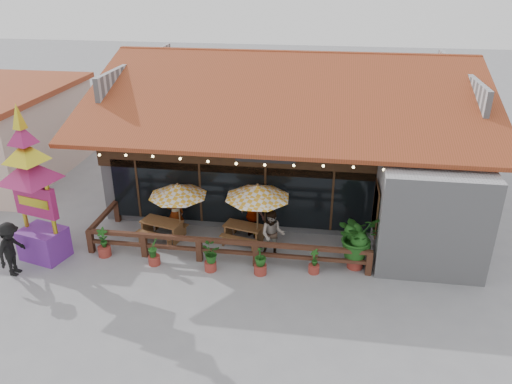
% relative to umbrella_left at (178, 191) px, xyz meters
% --- Properties ---
extents(ground, '(100.00, 100.00, 0.00)m').
position_rel_umbrella_left_xyz_m(ground, '(3.57, -0.87, -2.01)').
color(ground, gray).
rests_on(ground, ground).
extents(restaurant_building, '(15.50, 14.73, 6.09)m').
position_rel_umbrella_left_xyz_m(restaurant_building, '(3.83, 5.74, 0.19)').
color(restaurant_building, '#9D9DA1').
rests_on(restaurant_building, ground).
extents(patio_railing, '(10.00, 2.60, 0.92)m').
position_rel_umbrella_left_xyz_m(patio_railing, '(1.32, -1.14, -1.40)').
color(patio_railing, '#4C2A1B').
rests_on(patio_railing, ground).
extents(umbrella_left, '(2.66, 2.66, 2.31)m').
position_rel_umbrella_left_xyz_m(umbrella_left, '(0.00, 0.00, 0.00)').
color(umbrella_left, brown).
rests_on(umbrella_left, ground).
extents(umbrella_right, '(3.01, 3.01, 2.52)m').
position_rel_umbrella_left_xyz_m(umbrella_right, '(2.93, -0.08, 0.18)').
color(umbrella_right, brown).
rests_on(umbrella_right, ground).
extents(picnic_table_left, '(1.81, 1.66, 0.74)m').
position_rel_umbrella_left_xyz_m(picnic_table_left, '(-0.69, -0.06, -1.52)').
color(picnic_table_left, brown).
rests_on(picnic_table_left, ground).
extents(picnic_table_right, '(1.69, 1.54, 0.69)m').
position_rel_umbrella_left_xyz_m(picnic_table_right, '(2.38, 0.14, -1.55)').
color(picnic_table_right, brown).
rests_on(picnic_table_right, ground).
extents(thai_sign_tower, '(2.69, 2.69, 5.99)m').
position_rel_umbrella_left_xyz_m(thai_sign_tower, '(-4.38, -1.94, 1.15)').
color(thai_sign_tower, '#682790').
rests_on(thai_sign_tower, ground).
extents(tropical_plant, '(1.93, 1.86, 2.05)m').
position_rel_umbrella_left_xyz_m(tropical_plant, '(6.45, -0.99, -0.84)').
color(tropical_plant, maroon).
rests_on(tropical_plant, ground).
extents(diner_a, '(0.73, 0.58, 1.74)m').
position_rel_umbrella_left_xyz_m(diner_a, '(-0.29, 0.39, -1.15)').
color(diner_a, '#3B2612').
rests_on(diner_a, ground).
extents(diner_b, '(0.88, 0.69, 1.79)m').
position_rel_umbrella_left_xyz_m(diner_b, '(3.56, -0.73, -1.12)').
color(diner_b, '#3B2612').
rests_on(diner_b, ground).
extents(diner_c, '(1.15, 0.94, 1.83)m').
position_rel_umbrella_left_xyz_m(diner_c, '(2.67, 0.59, -1.10)').
color(diner_c, '#3B2612').
rests_on(diner_c, ground).
extents(pedestrian, '(0.71, 1.24, 1.91)m').
position_rel_umbrella_left_xyz_m(pedestrian, '(-4.83, -3.06, -1.06)').
color(pedestrian, black).
rests_on(pedestrian, ground).
extents(planter_a, '(0.45, 0.45, 1.11)m').
position_rel_umbrella_left_xyz_m(planter_a, '(-2.36, -1.55, -1.55)').
color(planter_a, maroon).
rests_on(planter_a, ground).
extents(planter_b, '(0.41, 0.46, 1.00)m').
position_rel_umbrella_left_xyz_m(planter_b, '(-0.42, -1.83, -1.56)').
color(planter_b, maroon).
rests_on(planter_b, ground).
extents(planter_c, '(0.70, 0.64, 1.00)m').
position_rel_umbrella_left_xyz_m(planter_c, '(1.59, -1.91, -1.45)').
color(planter_c, maroon).
rests_on(planter_c, ground).
extents(planter_d, '(0.55, 0.55, 1.04)m').
position_rel_umbrella_left_xyz_m(planter_d, '(3.29, -1.87, -1.51)').
color(planter_d, maroon).
rests_on(planter_d, ground).
extents(planter_e, '(0.39, 0.38, 0.91)m').
position_rel_umbrella_left_xyz_m(planter_e, '(5.07, -1.54, -1.63)').
color(planter_e, maroon).
rests_on(planter_e, ground).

